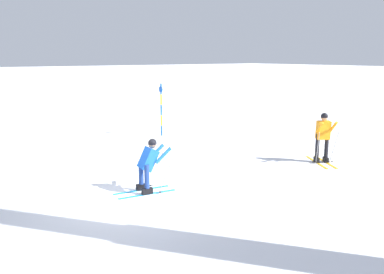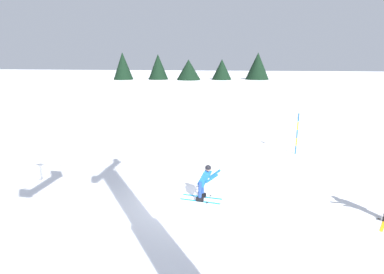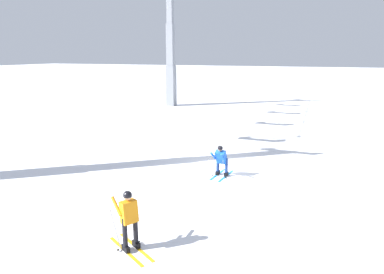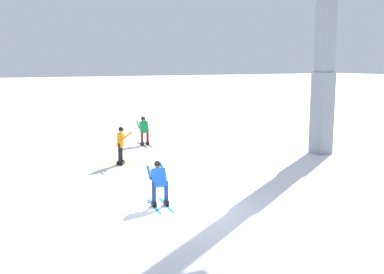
% 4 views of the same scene
% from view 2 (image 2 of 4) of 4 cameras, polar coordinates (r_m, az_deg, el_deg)
% --- Properties ---
extents(ground_plane, '(260.00, 260.00, 0.00)m').
position_cam_2_polar(ground_plane, '(11.78, -1.47, -11.80)').
color(ground_plane, white).
extents(skier_carving_main, '(1.62, 0.78, 1.52)m').
position_cam_2_polar(skier_carving_main, '(11.52, 2.42, -8.09)').
color(skier_carving_main, '#198CCC').
rests_on(skier_carving_main, ground_plane).
extents(trail_marker_pole, '(0.07, 0.28, 2.32)m').
position_cam_2_polar(trail_marker_pole, '(17.88, 19.12, 0.84)').
color(trail_marker_pole, blue).
rests_on(trail_marker_pole, ground_plane).
extents(tree_line_ridge, '(39.73, 10.96, 6.85)m').
position_cam_2_polar(tree_line_ridge, '(79.74, 0.36, 12.92)').
color(tree_line_ridge, black).
rests_on(tree_line_ridge, ground_plane).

